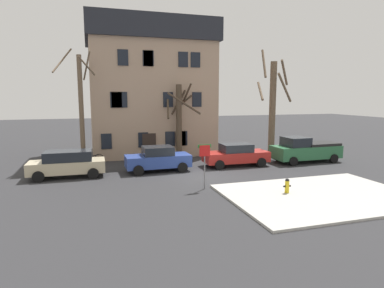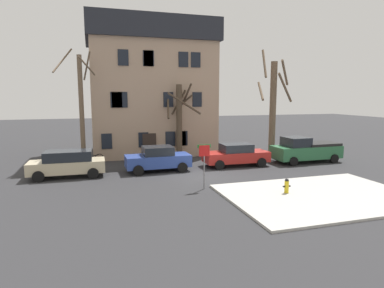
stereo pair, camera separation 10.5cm
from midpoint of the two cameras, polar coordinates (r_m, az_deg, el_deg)
name	(u,v)px [view 1 (the left image)]	position (r m, az deg, el deg)	size (l,w,h in m)	color
ground_plane	(205,176)	(21.48, 2.06, -5.47)	(120.00, 120.00, 0.00)	#2D2D30
sidewalk_slab	(320,195)	(18.33, 21.04, -8.25)	(9.52, 6.77, 0.12)	#B7B5AD
building_main	(150,88)	(30.38, -7.24, 9.59)	(10.88, 7.47, 11.48)	tan
tree_bare_near	(81,107)	(25.41, -18.66, 6.12)	(2.90, 2.89, 8.62)	brown
tree_bare_mid	(179,118)	(26.67, -2.33, 4.43)	(2.70, 2.66, 6.09)	#4C3D2D
tree_bare_far	(273,104)	(29.61, 13.57, 6.63)	(3.07, 3.05, 9.08)	brown
car_beige_wagon	(67,164)	(22.35, -20.73, -3.15)	(4.64, 2.08, 1.68)	#C6B793
car_blue_sedan	(158,159)	(22.71, -6.01, -2.55)	(4.37, 2.05, 1.71)	#2D4799
car_red_sedan	(236,155)	(24.51, 7.43, -1.84)	(4.79, 2.13, 1.64)	#AD231E
pickup_truck_green	(305,150)	(27.18, 18.76, -0.94)	(5.35, 2.31, 1.98)	#2D6B42
fire_hydrant	(287,185)	(17.96, 15.85, -6.85)	(0.42, 0.22, 0.76)	gold
street_sign_pole	(205,158)	(18.10, 2.02, -2.39)	(0.76, 0.07, 2.48)	slate
bicycle_leaning	(92,159)	(26.32, -16.92, -2.45)	(1.75, 0.22, 1.03)	black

